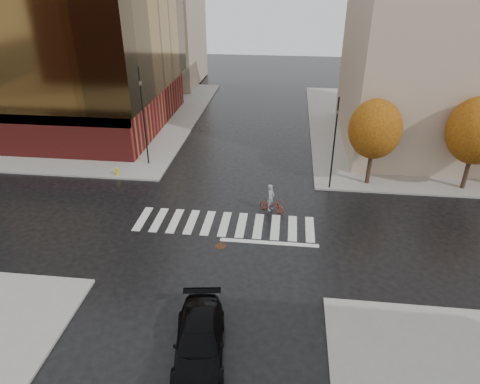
# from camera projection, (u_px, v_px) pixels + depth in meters

# --- Properties ---
(ground) EXTENTS (120.00, 120.00, 0.00)m
(ground) POSITION_uv_depth(u_px,v_px,m) (223.00, 228.00, 27.38)
(ground) COLOR black
(ground) RESTS_ON ground
(sidewalk_nw) EXTENTS (30.00, 30.00, 0.15)m
(sidewalk_nw) POSITION_uv_depth(u_px,v_px,m) (67.00, 115.00, 47.92)
(sidewalk_nw) COLOR gray
(sidewalk_nw) RESTS_ON ground
(sidewalk_ne) EXTENTS (30.00, 30.00, 0.15)m
(sidewalk_ne) POSITION_uv_depth(u_px,v_px,m) (458.00, 129.00, 43.61)
(sidewalk_ne) COLOR gray
(sidewalk_ne) RESTS_ON ground
(crosswalk) EXTENTS (12.00, 3.00, 0.01)m
(crosswalk) POSITION_uv_depth(u_px,v_px,m) (225.00, 224.00, 27.81)
(crosswalk) COLOR silver
(crosswalk) RESTS_ON ground
(office_glass) EXTENTS (27.00, 19.00, 16.00)m
(office_glass) POSITION_uv_depth(u_px,v_px,m) (26.00, 42.00, 41.53)
(office_glass) COLOR maroon
(office_glass) RESTS_ON sidewalk_nw
(building_ne_tan) EXTENTS (16.00, 16.00, 18.00)m
(building_ne_tan) POSITION_uv_depth(u_px,v_px,m) (450.00, 42.00, 36.25)
(building_ne_tan) COLOR tan
(building_ne_tan) RESTS_ON sidewalk_ne
(building_nw_far) EXTENTS (14.00, 12.00, 20.00)m
(building_nw_far) POSITION_uv_depth(u_px,v_px,m) (145.00, 6.00, 56.72)
(building_nw_far) COLOR tan
(building_nw_far) RESTS_ON sidewalk_nw
(tree_ne_a) EXTENTS (3.80, 3.80, 6.50)m
(tree_ne_a) POSITION_uv_depth(u_px,v_px,m) (375.00, 129.00, 30.75)
(tree_ne_a) COLOR #2F2115
(tree_ne_a) RESTS_ON sidewalk_ne
(tree_ne_b) EXTENTS (4.20, 4.20, 6.89)m
(tree_ne_b) POSITION_uv_depth(u_px,v_px,m) (478.00, 131.00, 29.96)
(tree_ne_b) COLOR #2F2115
(tree_ne_b) RESTS_ON sidewalk_ne
(sedan) EXTENTS (2.83, 5.45, 1.51)m
(sedan) POSITION_uv_depth(u_px,v_px,m) (200.00, 340.00, 18.20)
(sedan) COLOR black
(sedan) RESTS_ON ground
(cyclist) EXTENTS (1.87, 1.26, 2.02)m
(cyclist) POSITION_uv_depth(u_px,v_px,m) (271.00, 202.00, 28.95)
(cyclist) COLOR #9D240E
(cyclist) RESTS_ON ground
(traffic_light_nw) EXTENTS (0.24, 0.22, 7.97)m
(traffic_light_nw) POSITION_uv_depth(u_px,v_px,m) (143.00, 110.00, 33.83)
(traffic_light_nw) COLOR black
(traffic_light_nw) RESTS_ON sidewalk_nw
(traffic_light_ne) EXTENTS (0.17, 0.19, 6.88)m
(traffic_light_ne) POSITION_uv_depth(u_px,v_px,m) (335.00, 139.00, 30.29)
(traffic_light_ne) COLOR black
(traffic_light_ne) RESTS_ON sidewalk_ne
(fire_hydrant) EXTENTS (0.24, 0.24, 0.68)m
(fire_hydrant) POSITION_uv_depth(u_px,v_px,m) (117.00, 171.00, 33.81)
(fire_hydrant) COLOR gold
(fire_hydrant) RESTS_ON sidewalk_nw
(manhole) EXTENTS (0.87, 0.87, 0.01)m
(manhole) POSITION_uv_depth(u_px,v_px,m) (220.00, 246.00, 25.61)
(manhole) COLOR #4A2C1A
(manhole) RESTS_ON ground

